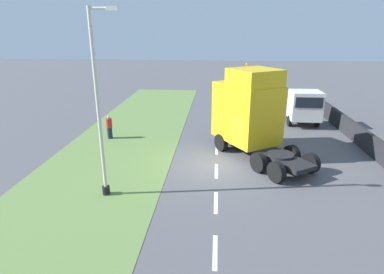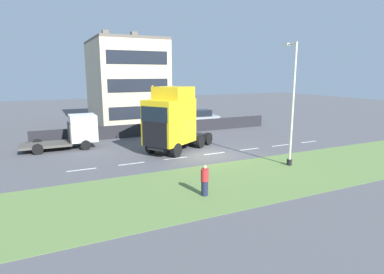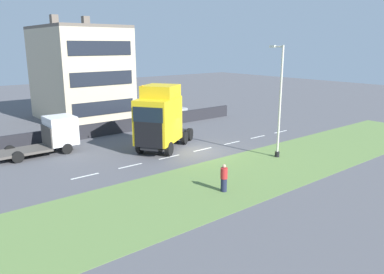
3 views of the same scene
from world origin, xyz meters
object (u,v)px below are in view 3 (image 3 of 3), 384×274
at_px(pedestrian, 224,178).
at_px(flatbed_truck, 55,134).
at_px(lorry_cab, 160,119).
at_px(parked_car, 165,112).
at_px(lamp_post, 279,107).

bearing_deg(pedestrian, flatbed_truck, 17.74).
height_order(lorry_cab, parked_car, lorry_cab).
bearing_deg(pedestrian, parked_car, -25.99).
xyz_separation_m(parked_car, pedestrian, (-17.91, 8.73, -0.23)).
bearing_deg(flatbed_truck, parked_car, 107.97).
bearing_deg(lamp_post, flatbed_truck, 46.51).
xyz_separation_m(lorry_cab, parked_car, (8.90, -6.79, -1.50)).
xyz_separation_m(lamp_post, pedestrian, (-2.37, 7.55, -2.88)).
distance_m(lamp_post, pedestrian, 8.42).
bearing_deg(pedestrian, lamp_post, -72.59).
bearing_deg(parked_car, flatbed_truck, 110.80).
bearing_deg(flatbed_truck, pedestrian, 17.81).
bearing_deg(lorry_cab, pedestrian, 134.80).
bearing_deg(lamp_post, lorry_cab, 40.16).
distance_m(lorry_cab, lamp_post, 8.77).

